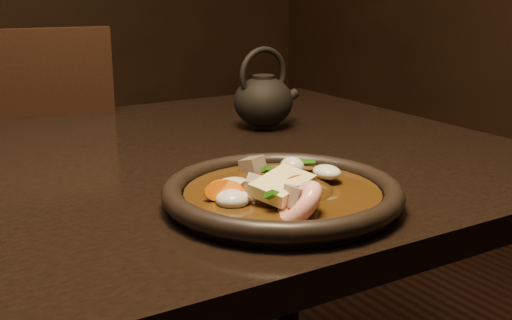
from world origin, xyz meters
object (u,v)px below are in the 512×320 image
table (22,231)px  chair (20,211)px  plate (282,194)px  teapot (264,99)px

table → chair: (0.10, 0.57, -0.17)m
plate → chair: bearing=100.7°
table → plate: size_ratio=5.34×
teapot → chair: bearing=125.3°
chair → teapot: bearing=137.3°
table → plate: bearing=-47.2°
chair → plate: 0.90m
table → teapot: (0.47, 0.10, 0.13)m
plate → table: bearing=132.8°
table → plate: 0.39m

